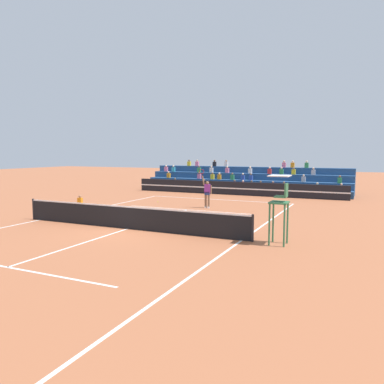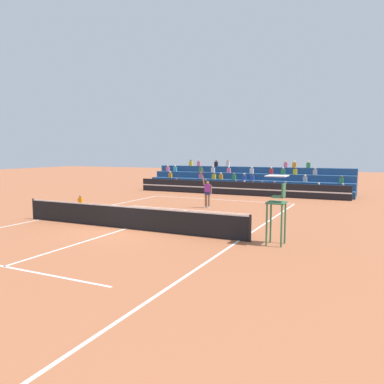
{
  "view_description": "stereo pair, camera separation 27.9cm",
  "coord_description": "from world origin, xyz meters",
  "views": [
    {
      "loc": [
        9.9,
        -14.21,
        3.53
      ],
      "look_at": [
        0.25,
        6.58,
        1.1
      ],
      "focal_mm": 35.0,
      "sensor_mm": 36.0,
      "label": 1
    },
    {
      "loc": [
        10.15,
        -14.09,
        3.53
      ],
      "look_at": [
        0.25,
        6.58,
        1.1
      ],
      "focal_mm": 35.0,
      "sensor_mm": 36.0,
      "label": 2
    }
  ],
  "objects": [
    {
      "name": "court_lines",
      "position": [
        0.0,
        0.0,
        0.0
      ],
      "size": [
        11.1,
        23.9,
        0.01
      ],
      "color": "white",
      "rests_on": "ground"
    },
    {
      "name": "tennis_player",
      "position": [
        0.82,
        7.63,
        0.99
      ],
      "size": [
        0.83,
        0.32,
        2.51
      ],
      "color": "brown",
      "rests_on": "ground"
    },
    {
      "name": "umpire_chair",
      "position": [
        7.0,
        -0.0,
        1.72
      ],
      "size": [
        0.76,
        0.84,
        2.67
      ],
      "color": "#337047",
      "rests_on": "ground"
    },
    {
      "name": "sponsor_banner_wall",
      "position": [
        0.0,
        15.43,
        0.55
      ],
      "size": [
        18.0,
        0.26,
        1.1
      ],
      "color": "black",
      "rests_on": "ground"
    },
    {
      "name": "ground_plane",
      "position": [
        0.0,
        0.0,
        0.0
      ],
      "size": [
        120.0,
        120.0,
        0.0
      ],
      "primitive_type": "plane",
      "color": "#AD603D"
    },
    {
      "name": "tennis_net",
      "position": [
        0.0,
        0.0,
        0.54
      ],
      "size": [
        12.0,
        0.1,
        1.1
      ],
      "color": "black",
      "rests_on": "ground"
    },
    {
      "name": "ball_kid_courtside",
      "position": [
        -6.42,
        4.09,
        0.33
      ],
      "size": [
        0.3,
        0.36,
        0.84
      ],
      "color": "black",
      "rests_on": "ground"
    },
    {
      "name": "tennis_ball",
      "position": [
        -3.4,
        8.67,
        0.03
      ],
      "size": [
        0.07,
        0.07,
        0.07
      ],
      "primitive_type": "sphere",
      "color": "#C6DB33",
      "rests_on": "ground"
    },
    {
      "name": "bleacher_stand",
      "position": [
        0.0,
        18.59,
        0.84
      ],
      "size": [
        18.38,
        3.8,
        2.83
      ],
      "color": "navy",
      "rests_on": "ground"
    }
  ]
}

